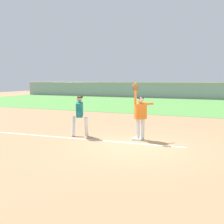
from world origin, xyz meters
The scene contains 10 objects.
ground_plane centered at (0.00, 0.00, 0.00)m, with size 77.36×77.36×0.00m, color #A37A54.
outfield_grass centered at (0.00, 17.49, 0.01)m, with size 54.01×17.35×0.01m, color #549342.
chalk_foul_line centered at (-4.25, 0.24, 0.00)m, with size 12.00×0.10×0.01m, color white.
first_base centered at (-0.25, 1.14, 0.04)m, with size 0.38×0.38×0.08m, color white.
fielder centered at (-0.18, 1.19, 1.12)m, with size 0.78×0.63×2.28m.
runner centered at (-2.73, 0.81, 1.00)m, with size 0.89×0.80×1.72m.
baseball centered at (-0.39, 1.29, 1.72)m, with size 0.07×0.07×0.07m, color white.
outfield_fence centered at (0.00, 26.16, 1.05)m, with size 54.09×0.08×2.11m.
parked_car_red centered at (-5.73, 29.02, 0.67)m, with size 4.47×2.26×1.25m.
parked_car_black centered at (0.35, 28.46, 0.67)m, with size 4.45×2.22×1.25m.
Camera 1 is at (2.89, -8.79, 2.38)m, focal length 42.18 mm.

